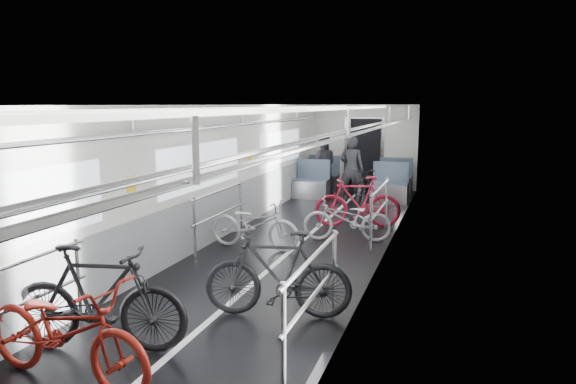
# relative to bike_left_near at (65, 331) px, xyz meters

# --- Properties ---
(car_shell) EXTENTS (3.02, 14.01, 2.41)m
(car_shell) POSITION_rel_bike_left_near_xyz_m (0.57, 6.07, 0.64)
(car_shell) COLOR black
(car_shell) RESTS_ON ground
(bike_left_near) EXTENTS (1.91, 0.84, 0.97)m
(bike_left_near) POSITION_rel_bike_left_near_xyz_m (0.00, 0.00, 0.00)
(bike_left_near) COLOR maroon
(bike_left_near) RESTS_ON floor
(bike_left_mid) EXTENTS (1.86, 0.89, 1.08)m
(bike_left_mid) POSITION_rel_bike_left_near_xyz_m (-0.13, 0.60, 0.05)
(bike_left_mid) COLOR black
(bike_left_mid) RESTS_ON floor
(bike_left_far) EXTENTS (1.63, 0.64, 0.84)m
(bike_left_far) POSITION_rel_bike_left_near_xyz_m (-0.05, 4.46, -0.06)
(bike_left_far) COLOR #B6B5BA
(bike_left_far) RESTS_ON floor
(bike_right_near) EXTENTS (1.76, 0.81, 1.02)m
(bike_right_near) POSITION_rel_bike_left_near_xyz_m (1.26, 1.92, 0.02)
(bike_right_near) COLOR black
(bike_right_near) RESTS_ON floor
(bike_right_mid) EXTENTS (1.63, 0.82, 0.82)m
(bike_right_mid) POSITION_rel_bike_left_near_xyz_m (1.33, 5.42, -0.08)
(bike_right_mid) COLOR #B3B2B7
(bike_right_mid) RESTS_ON floor
(bike_right_far) EXTENTS (1.76, 0.93, 1.02)m
(bike_right_far) POSITION_rel_bike_left_near_xyz_m (1.31, 6.51, 0.02)
(bike_right_far) COLOR maroon
(bike_right_far) RESTS_ON floor
(bike_aisle) EXTENTS (0.67, 1.72, 0.89)m
(bike_aisle) POSITION_rel_bike_left_near_xyz_m (1.05, 9.09, -0.04)
(bike_aisle) COLOR black
(bike_aisle) RESTS_ON floor
(person_standing) EXTENTS (0.61, 0.41, 1.65)m
(person_standing) POSITION_rel_bike_left_near_xyz_m (0.66, 9.09, 0.34)
(person_standing) COLOR black
(person_standing) RESTS_ON floor
(person_seated) EXTENTS (0.91, 0.79, 1.61)m
(person_seated) POSITION_rel_bike_left_near_xyz_m (-0.30, 9.95, 0.32)
(person_seated) COLOR #312D35
(person_seated) RESTS_ON floor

